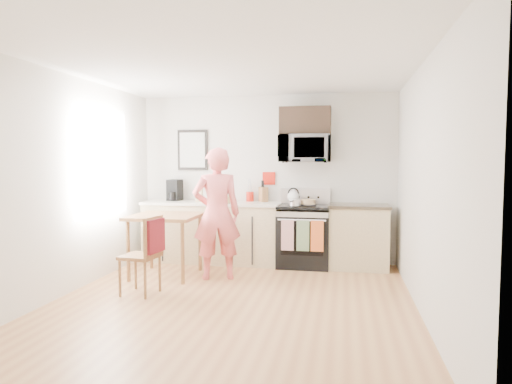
% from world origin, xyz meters
% --- Properties ---
extents(floor, '(4.60, 4.60, 0.00)m').
position_xyz_m(floor, '(0.00, 0.00, 0.00)').
color(floor, '#A76D40').
rests_on(floor, ground).
extents(back_wall, '(4.00, 0.04, 2.60)m').
position_xyz_m(back_wall, '(0.00, 2.30, 1.30)').
color(back_wall, silver).
rests_on(back_wall, floor).
extents(front_wall, '(4.00, 0.04, 2.60)m').
position_xyz_m(front_wall, '(0.00, -2.30, 1.30)').
color(front_wall, silver).
rests_on(front_wall, floor).
extents(left_wall, '(0.04, 4.60, 2.60)m').
position_xyz_m(left_wall, '(-2.00, 0.00, 1.30)').
color(left_wall, silver).
rests_on(left_wall, floor).
extents(right_wall, '(0.04, 4.60, 2.60)m').
position_xyz_m(right_wall, '(2.00, 0.00, 1.30)').
color(right_wall, silver).
rests_on(right_wall, floor).
extents(ceiling, '(4.00, 4.60, 0.04)m').
position_xyz_m(ceiling, '(0.00, 0.00, 2.60)').
color(ceiling, white).
rests_on(ceiling, back_wall).
extents(window, '(0.06, 1.40, 1.50)m').
position_xyz_m(window, '(-1.96, 0.80, 1.55)').
color(window, white).
rests_on(window, left_wall).
extents(cabinet_left, '(2.10, 0.60, 0.90)m').
position_xyz_m(cabinet_left, '(-0.80, 2.00, 0.45)').
color(cabinet_left, tan).
rests_on(cabinet_left, floor).
extents(countertop_left, '(2.14, 0.64, 0.04)m').
position_xyz_m(countertop_left, '(-0.80, 2.00, 0.92)').
color(countertop_left, white).
rests_on(countertop_left, cabinet_left).
extents(cabinet_right, '(0.84, 0.60, 0.90)m').
position_xyz_m(cabinet_right, '(1.43, 2.00, 0.45)').
color(cabinet_right, tan).
rests_on(cabinet_right, floor).
extents(countertop_right, '(0.88, 0.64, 0.04)m').
position_xyz_m(countertop_right, '(1.43, 2.00, 0.92)').
color(countertop_right, black).
rests_on(countertop_right, cabinet_right).
extents(range, '(0.76, 0.70, 1.16)m').
position_xyz_m(range, '(0.63, 1.98, 0.44)').
color(range, black).
rests_on(range, floor).
extents(microwave, '(0.76, 0.51, 0.42)m').
position_xyz_m(microwave, '(0.63, 2.08, 1.76)').
color(microwave, silver).
rests_on(microwave, back_wall).
extents(upper_cabinet, '(0.76, 0.35, 0.40)m').
position_xyz_m(upper_cabinet, '(0.63, 2.12, 2.18)').
color(upper_cabinet, black).
rests_on(upper_cabinet, back_wall).
extents(wall_art, '(0.50, 0.04, 0.65)m').
position_xyz_m(wall_art, '(-1.20, 2.28, 1.75)').
color(wall_art, black).
rests_on(wall_art, back_wall).
extents(wall_trivet, '(0.20, 0.02, 0.20)m').
position_xyz_m(wall_trivet, '(0.05, 2.28, 1.30)').
color(wall_trivet, '#A9190E').
rests_on(wall_trivet, back_wall).
extents(person, '(0.75, 0.62, 1.75)m').
position_xyz_m(person, '(-0.45, 1.03, 0.88)').
color(person, '#E43F3E').
rests_on(person, floor).
extents(dining_table, '(0.90, 0.90, 0.84)m').
position_xyz_m(dining_table, '(-1.18, 1.04, 0.75)').
color(dining_table, brown).
rests_on(dining_table, floor).
extents(chair, '(0.48, 0.44, 0.93)m').
position_xyz_m(chair, '(-1.02, 0.15, 0.60)').
color(chair, brown).
rests_on(chair, floor).
extents(knife_block, '(0.17, 0.18, 0.23)m').
position_xyz_m(knife_block, '(-0.02, 2.18, 1.05)').
color(knife_block, brown).
rests_on(knife_block, countertop_left).
extents(utensil_crock, '(0.12, 0.12, 0.36)m').
position_xyz_m(utensil_crock, '(-0.24, 2.20, 1.08)').
color(utensil_crock, '#A9190E').
rests_on(utensil_crock, countertop_left).
extents(fruit_bowl, '(0.27, 0.27, 0.11)m').
position_xyz_m(fruit_bowl, '(-0.66, 2.09, 0.98)').
color(fruit_bowl, white).
rests_on(fruit_bowl, countertop_left).
extents(milk_carton, '(0.11, 0.11, 0.25)m').
position_xyz_m(milk_carton, '(-1.02, 2.04, 1.07)').
color(milk_carton, tan).
rests_on(milk_carton, countertop_left).
extents(coffee_maker, '(0.21, 0.29, 0.34)m').
position_xyz_m(coffee_maker, '(-1.46, 2.12, 1.10)').
color(coffee_maker, black).
rests_on(coffee_maker, countertop_left).
extents(bread_bag, '(0.34, 0.21, 0.12)m').
position_xyz_m(bread_bag, '(-0.63, 1.78, 1.00)').
color(bread_bag, tan).
rests_on(bread_bag, countertop_left).
extents(cake, '(0.25, 0.25, 0.08)m').
position_xyz_m(cake, '(0.70, 1.92, 0.96)').
color(cake, black).
rests_on(cake, range).
extents(kettle, '(0.19, 0.19, 0.24)m').
position_xyz_m(kettle, '(0.45, 2.19, 1.03)').
color(kettle, white).
rests_on(kettle, range).
extents(pot, '(0.17, 0.29, 0.09)m').
position_xyz_m(pot, '(0.52, 1.80, 0.97)').
color(pot, silver).
rests_on(pot, range).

